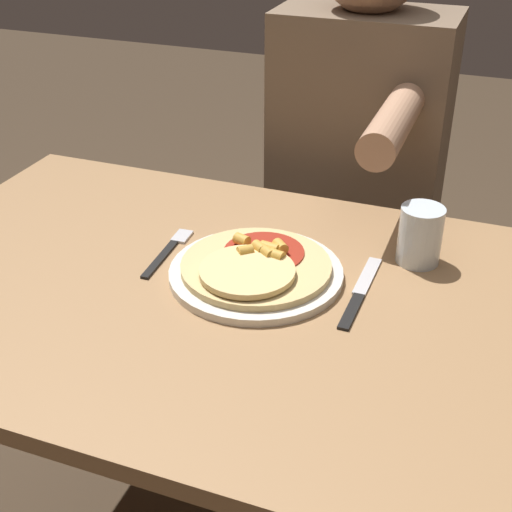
{
  "coord_description": "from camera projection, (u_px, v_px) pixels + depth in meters",
  "views": [
    {
      "loc": [
        0.35,
        -0.89,
        1.36
      ],
      "look_at": [
        -0.01,
        0.06,
        0.77
      ],
      "focal_mm": 50.0,
      "sensor_mm": 36.0,
      "label": 1
    }
  ],
  "objects": [
    {
      "name": "fork",
      "position": [
        169.0,
        249.0,
        1.26
      ],
      "size": [
        0.03,
        0.18,
        0.0
      ],
      "color": "black",
      "rests_on": "dining_table"
    },
    {
      "name": "knife",
      "position": [
        360.0,
        293.0,
        1.14
      ],
      "size": [
        0.02,
        0.22,
        0.0
      ],
      "color": "black",
      "rests_on": "dining_table"
    },
    {
      "name": "person_diner",
      "position": [
        358.0,
        155.0,
        1.64
      ],
      "size": [
        0.38,
        0.52,
        1.25
      ],
      "color": "#2D2D38",
      "rests_on": "ground_plane"
    },
    {
      "name": "drinking_glass",
      "position": [
        420.0,
        235.0,
        1.21
      ],
      "size": [
        0.07,
        0.07,
        0.1
      ],
      "color": "silver",
      "rests_on": "dining_table"
    },
    {
      "name": "plate",
      "position": [
        256.0,
        273.0,
        1.19
      ],
      "size": [
        0.29,
        0.29,
        0.01
      ],
      "color": "silver",
      "rests_on": "dining_table"
    },
    {
      "name": "pizza",
      "position": [
        255.0,
        265.0,
        1.18
      ],
      "size": [
        0.25,
        0.25,
        0.04
      ],
      "color": "#DBBC7A",
      "rests_on": "plate"
    },
    {
      "name": "dining_table",
      "position": [
        248.0,
        347.0,
        1.2
      ],
      "size": [
        1.29,
        0.78,
        0.73
      ],
      "color": "#9E754C",
      "rests_on": "ground_plane"
    }
  ]
}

